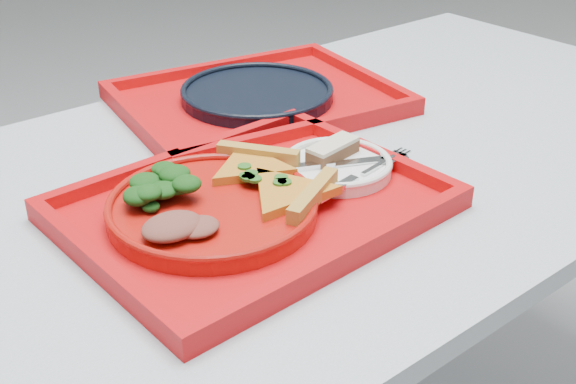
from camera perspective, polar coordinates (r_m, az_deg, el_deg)
The scene contains 13 objects.
table at distance 1.10m, azimuth 1.38°, elevation -0.77°, with size 1.60×0.80×0.75m.
tray_main at distance 0.92m, azimuth -2.76°, elevation -1.38°, with size 0.45×0.35×0.01m, color #BB090C.
tray_far at distance 1.26m, azimuth -2.44°, elevation 7.08°, with size 0.45×0.35×0.01m, color #BB090C.
dinner_plate at distance 0.90m, azimuth -5.98°, elevation -1.41°, with size 0.26×0.26×0.02m, color #AB120B.
side_plate at distance 1.00m, azimuth 3.90°, elevation 1.91°, with size 0.15×0.15×0.01m, color white.
navy_plate at distance 1.25m, azimuth -2.45°, elevation 7.68°, with size 0.26×0.26×0.02m, color black.
pizza_slice_a at distance 0.90m, azimuth -0.05°, elevation 0.19°, with size 0.14×0.12×0.02m, color gold, non-canonical shape.
pizza_slice_b at distance 0.96m, azimuth -2.98°, elevation 2.22°, with size 0.13×0.11×0.02m, color gold, non-canonical shape.
salad_heap at distance 0.91m, azimuth -10.05°, elevation 1.04°, with size 0.09×0.08×0.05m, color black.
meat_portion at distance 0.83m, azimuth -9.16°, elevation -2.70°, with size 0.07×0.06×0.02m, color brown.
dessert_bar at distance 1.01m, azimuth 3.56°, elevation 3.35°, with size 0.09×0.04×0.02m.
knife at distance 0.99m, azimuth 4.47°, elevation 2.37°, with size 0.18×0.02×0.01m, color silver.
fork at distance 0.96m, azimuth 5.86°, elevation 1.41°, with size 0.18×0.02×0.01m, color silver.
Camera 1 is at (-0.63, -0.73, 1.22)m, focal length 45.00 mm.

